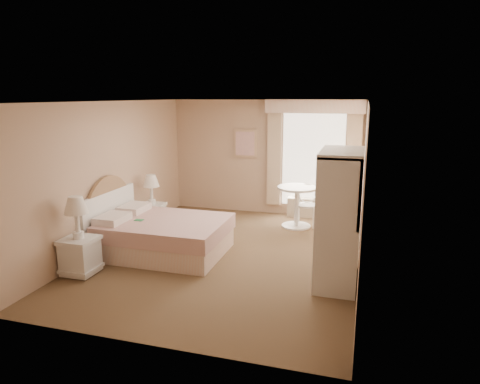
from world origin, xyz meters
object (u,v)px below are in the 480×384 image
(cafe_chair, at_px, (307,201))
(nightstand_near, at_px, (79,246))
(bed, at_px, (159,234))
(round_table, at_px, (297,200))
(nightstand_far, at_px, (152,209))
(armoire, at_px, (339,229))

(cafe_chair, bearing_deg, nightstand_near, -133.44)
(bed, relative_size, round_table, 2.49)
(nightstand_far, xyz_separation_m, round_table, (2.70, 0.96, 0.14))
(nightstand_near, xyz_separation_m, round_table, (2.70, 3.23, 0.11))
(nightstand_far, distance_m, armoire, 3.95)
(bed, xyz_separation_m, round_table, (1.98, 2.09, 0.22))
(nightstand_far, bearing_deg, bed, -57.66)
(nightstand_far, distance_m, round_table, 2.87)
(bed, height_order, cafe_chair, bed)
(bed, bearing_deg, round_table, 46.52)
(round_table, bearing_deg, cafe_chair, 43.99)
(round_table, xyz_separation_m, cafe_chair, (0.18, 0.17, -0.05))
(cafe_chair, distance_m, armoire, 2.72)
(bed, bearing_deg, nightstand_far, 122.34)
(round_table, distance_m, cafe_chair, 0.25)
(nightstand_near, distance_m, nightstand_far, 2.26)
(armoire, bearing_deg, bed, 173.72)
(round_table, height_order, armoire, armoire)
(nightstand_far, distance_m, cafe_chair, 3.09)
(bed, xyz_separation_m, nightstand_near, (-0.71, -1.14, 0.11))
(nightstand_far, xyz_separation_m, cafe_chair, (2.87, 1.14, 0.09))
(nightstand_near, bearing_deg, cafe_chair, 49.78)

